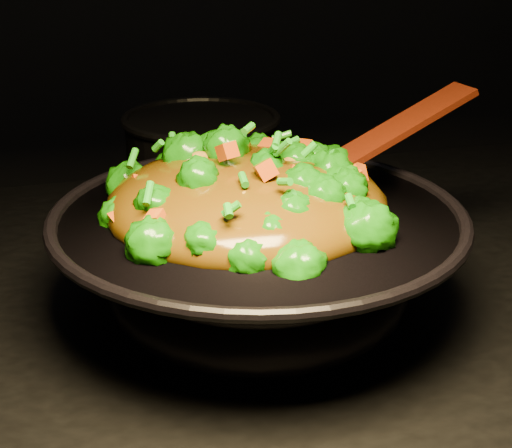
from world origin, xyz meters
name	(u,v)px	position (x,y,z in m)	size (l,w,h in m)	color
wok	(258,266)	(-0.09, -0.09, 0.96)	(0.46, 0.46, 0.13)	black
stir_fry	(247,163)	(-0.09, -0.06, 1.08)	(0.32, 0.32, 0.11)	#166D07
spatula	(367,146)	(0.07, -0.03, 1.08)	(0.31, 0.05, 0.01)	#3C0E04
back_pot	(202,156)	(-0.07, 0.32, 0.97)	(0.24, 0.24, 0.14)	black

